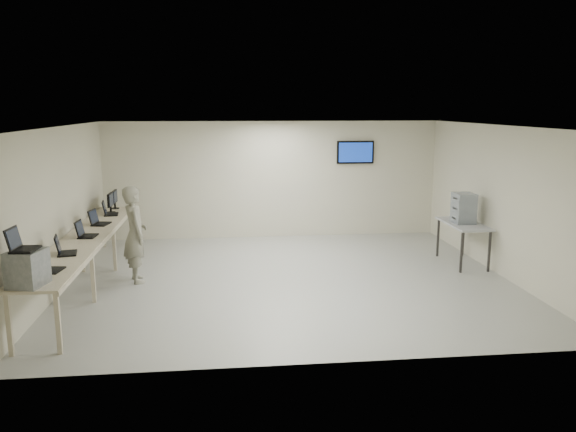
{
  "coord_description": "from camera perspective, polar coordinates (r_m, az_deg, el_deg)",
  "views": [
    {
      "loc": [
        -1.12,
        -9.91,
        3.14
      ],
      "look_at": [
        0.0,
        0.2,
        1.15
      ],
      "focal_mm": 35.0,
      "sensor_mm": 36.0,
      "label": 1
    }
  ],
  "objects": [
    {
      "name": "laptop_3",
      "position": [
        11.4,
        -18.76,
        -0.46
      ],
      "size": [
        0.38,
        0.42,
        0.3
      ],
      "rotation": [
        0.0,
        0.0,
        -0.18
      ],
      "color": "black",
      "rests_on": "workbench"
    },
    {
      "name": "workbench",
      "position": [
        10.47,
        -19.8,
        -2.36
      ],
      "size": [
        0.76,
        6.0,
        0.9
      ],
      "color": "beige",
      "rests_on": "ground"
    },
    {
      "name": "laptop_4",
      "position": [
        12.35,
        -17.79,
        0.45
      ],
      "size": [
        0.35,
        0.41,
        0.29
      ],
      "rotation": [
        0.0,
        0.0,
        0.13
      ],
      "color": "black",
      "rests_on": "workbench"
    },
    {
      "name": "laptop_1",
      "position": [
        9.32,
        -21.87,
        -3.17
      ],
      "size": [
        0.38,
        0.42,
        0.29
      ],
      "rotation": [
        0.0,
        0.0,
        0.2
      ],
      "color": "black",
      "rests_on": "workbench"
    },
    {
      "name": "laptop_2",
      "position": [
        10.41,
        -19.98,
        -1.61
      ],
      "size": [
        0.33,
        0.39,
        0.29
      ],
      "rotation": [
        0.0,
        0.0,
        -0.06
      ],
      "color": "black",
      "rests_on": "workbench"
    },
    {
      "name": "laptop_0",
      "position": [
        8.46,
        -23.19,
        -4.73
      ],
      "size": [
        0.32,
        0.37,
        0.26
      ],
      "rotation": [
        0.0,
        0.0,
        -0.14
      ],
      "color": "black",
      "rests_on": "workbench"
    },
    {
      "name": "laptop_on_box",
      "position": [
        7.8,
        -25.56,
        -2.64
      ],
      "size": [
        0.34,
        0.4,
        0.3
      ],
      "rotation": [
        0.0,
        0.0,
        -0.07
      ],
      "color": "black",
      "rests_on": "equipment_box"
    },
    {
      "name": "soldier",
      "position": [
        10.47,
        -15.27,
        -1.8
      ],
      "size": [
        0.6,
        0.74,
        1.76
      ],
      "primitive_type": "imported",
      "rotation": [
        0.0,
        0.0,
        1.89
      ],
      "color": "slate",
      "rests_on": "ground"
    },
    {
      "name": "monitor_near",
      "position": [
        12.59,
        -17.6,
        1.47
      ],
      "size": [
        0.19,
        0.42,
        0.42
      ],
      "color": "black",
      "rests_on": "workbench"
    },
    {
      "name": "storage_bins",
      "position": [
        11.72,
        17.42,
        0.77
      ],
      "size": [
        0.38,
        0.42,
        0.6
      ],
      "color": "#88949F",
      "rests_on": "side_table"
    },
    {
      "name": "side_table",
      "position": [
        11.8,
        17.4,
        -1.02
      ],
      "size": [
        0.66,
        1.41,
        0.84
      ],
      "color": "#A4A5A7",
      "rests_on": "ground"
    },
    {
      "name": "monitor_far",
      "position": [
        13.05,
        -17.2,
        1.79
      ],
      "size": [
        0.18,
        0.41,
        0.41
      ],
      "color": "black",
      "rests_on": "workbench"
    },
    {
      "name": "room",
      "position": [
        10.18,
        0.27,
        1.29
      ],
      "size": [
        8.01,
        7.01,
        2.81
      ],
      "color": "#A9AB9C",
      "rests_on": "ground"
    },
    {
      "name": "equipment_box",
      "position": [
        7.85,
        -24.97,
        -4.82
      ],
      "size": [
        0.48,
        0.52,
        0.46
      ],
      "primitive_type": "cube",
      "rotation": [
        0.0,
        0.0,
        -0.23
      ],
      "color": "gray",
      "rests_on": "workbench"
    }
  ]
}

